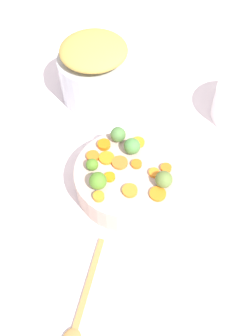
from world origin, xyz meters
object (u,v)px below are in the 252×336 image
at_px(wooden_spoon, 79,317).
at_px(metal_pot, 96,77).
at_px(casserole_dish, 246,104).
at_px(serving_bowl_carrots, 126,179).

bearing_deg(wooden_spoon, metal_pot, 87.62).
bearing_deg(casserole_dish, serving_bowl_carrots, -145.45).
relative_size(metal_pot, wooden_spoon, 0.83).
height_order(metal_pot, wooden_spoon, metal_pot).
distance_m(wooden_spoon, casserole_dish, 0.70).
bearing_deg(casserole_dish, metal_pot, 166.69).
relative_size(serving_bowl_carrots, casserole_dish, 1.34).
bearing_deg(serving_bowl_carrots, metal_pot, 102.93).
relative_size(serving_bowl_carrots, wooden_spoon, 0.99).
distance_m(metal_pot, wooden_spoon, 0.64).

